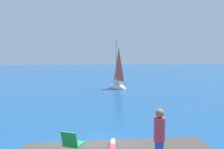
% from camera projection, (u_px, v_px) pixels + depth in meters
% --- Properties ---
extents(sailboat_near, '(2.22, 3.29, 5.94)m').
position_uv_depth(sailboat_near, '(118.00, 85.00, 28.52)').
color(sailboat_near, white).
rests_on(sailboat_near, ground).
extents(person_standing, '(0.28, 0.28, 1.62)m').
position_uv_depth(person_standing, '(159.00, 139.00, 6.28)').
color(person_standing, '#334CB2').
rests_on(person_standing, shore_ledge).
extents(beach_chair, '(0.70, 0.75, 0.80)m').
position_uv_depth(beach_chair, '(72.00, 142.00, 7.23)').
color(beach_chair, green).
rests_on(beach_chair, shore_ledge).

